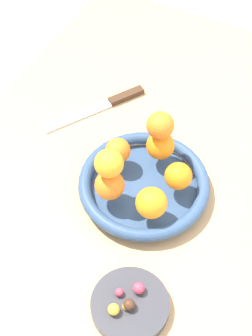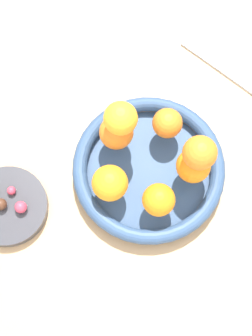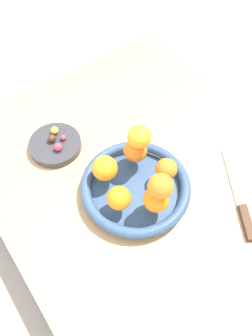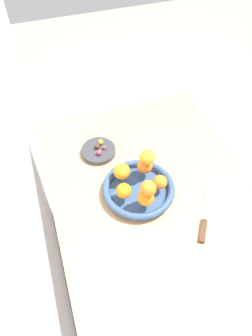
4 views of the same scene
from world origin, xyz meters
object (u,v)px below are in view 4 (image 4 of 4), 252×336
object	(u,v)px
dining_table	(155,212)
orange_6	(147,157)
candy_ball_2	(97,146)
candy_ball_0	(98,146)
candy_ball_3	(101,142)
orange_2	(145,166)
orange_5	(148,188)
candy_ball_4	(99,152)
fruit_bowl	(139,189)
candy_ball_1	(104,148)
orange_3	(122,171)
orange_0	(146,198)
candy_dish	(99,151)
orange_1	(160,182)
knife	(205,216)
orange_4	(124,191)

from	to	relation	value
dining_table	orange_6	bearing A→B (deg)	3.52
candy_ball_2	candy_ball_0	bearing A→B (deg)	-48.56
candy_ball_2	candy_ball_3	distance (m)	0.03
dining_table	orange_2	bearing A→B (deg)	5.20
dining_table	orange_5	xyz separation A→B (m)	(-0.02, 0.05, 0.22)
candy_ball_2	candy_ball_4	distance (m)	0.04
fruit_bowl	candy_ball_1	size ratio (longest dim) A/B	17.72
orange_3	orange_6	bearing A→B (deg)	-94.32
orange_3	candy_ball_4	world-z (taller)	orange_3
orange_6	fruit_bowl	bearing A→B (deg)	138.57
fruit_bowl	candy_ball_3	world-z (taller)	candy_ball_3
orange_6	candy_ball_0	distance (m)	0.26
orange_0	candy_ball_2	bearing A→B (deg)	16.73
candy_dish	candy_ball_1	distance (m)	0.03
orange_2	candy_ball_0	size ratio (longest dim) A/B	3.99
orange_2	candy_ball_0	xyz separation A→B (m)	(0.19, 0.14, -0.04)
orange_1	orange_3	world-z (taller)	orange_3
orange_0	candy_ball_0	size ratio (longest dim) A/B	3.98
dining_table	orange_0	size ratio (longest dim) A/B	18.52
candy_ball_0	candy_ball_1	bearing A→B (deg)	-124.62
orange_3	candy_ball_3	distance (m)	0.21
candy_dish	orange_6	bearing A→B (deg)	-142.31
dining_table	candy_ball_0	size ratio (longest dim) A/B	73.60
orange_1	candy_ball_4	size ratio (longest dim) A/B	2.47
fruit_bowl	orange_5	distance (m)	0.13
orange_6	orange_1	bearing A→B (deg)	-162.62
orange_6	candy_ball_2	bearing A→B (deg)	36.97
orange_0	orange_3	size ratio (longest dim) A/B	0.96
fruit_bowl	candy_ball_3	bearing A→B (deg)	15.92
dining_table	knife	size ratio (longest dim) A/B	4.76
orange_4	orange_5	world-z (taller)	orange_5
fruit_bowl	candy_ball_2	bearing A→B (deg)	21.21
orange_5	candy_ball_1	size ratio (longest dim) A/B	3.67
orange_6	knife	bearing A→B (deg)	-147.50
dining_table	candy_ball_2	size ratio (longest dim) A/B	51.94
dining_table	candy_ball_2	distance (m)	0.36
candy_ball_1	candy_ball_4	bearing A→B (deg)	128.59
orange_2	orange_4	bearing A→B (deg)	127.66
knife	orange_2	bearing A→B (deg)	32.34
orange_6	knife	size ratio (longest dim) A/B	0.24
candy_ball_3	candy_ball_4	world-z (taller)	same
candy_ball_3	knife	bearing A→B (deg)	-148.46
dining_table	candy_ball_3	size ratio (longest dim) A/B	52.13
orange_0	orange_6	size ratio (longest dim) A/B	1.05
candy_dish	orange_3	distance (m)	0.19
orange_4	candy_ball_4	bearing A→B (deg)	7.88
dining_table	candy_ball_1	world-z (taller)	candy_ball_1
orange_3	candy_ball_3	xyz separation A→B (m)	(0.20, 0.03, -0.04)
fruit_bowl	candy_ball_3	size ratio (longest dim) A/B	12.88
candy_ball_1	candy_ball_3	size ratio (longest dim) A/B	0.73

